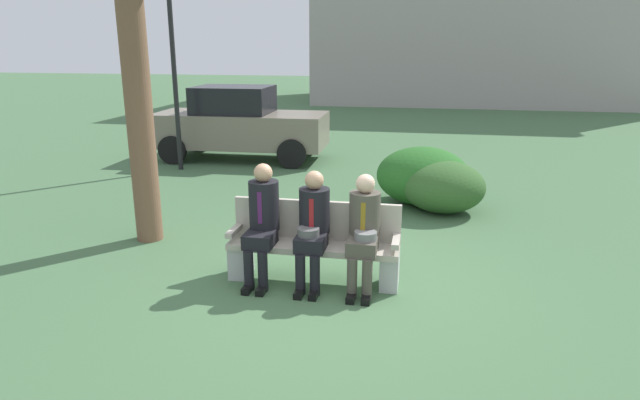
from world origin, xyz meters
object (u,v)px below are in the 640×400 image
object	(u,v)px
shrub_near_bench	(443,187)
parked_car_near	(239,123)
street_lamp	(173,60)
shrub_mid_lawn	(423,176)
seated_man_left	(262,217)
building_backdrop	(485,3)
seated_man_right	(364,227)
seated_man_middle	(313,223)
park_bench	(314,244)

from	to	relation	value
shrub_near_bench	parked_car_near	size ratio (longest dim) A/B	0.34
street_lamp	shrub_mid_lawn	bearing A→B (deg)	-18.21
seated_man_left	shrub_mid_lawn	bearing A→B (deg)	63.62
shrub_mid_lawn	building_backdrop	xyz separation A→B (m)	(2.37, 18.09, 3.86)
seated_man_left	seated_man_right	bearing A→B (deg)	-0.63
seated_man_middle	street_lamp	distance (m)	6.73
seated_man_middle	seated_man_right	bearing A→B (deg)	-0.13
park_bench	shrub_near_bench	distance (m)	3.34
seated_man_left	building_backdrop	distance (m)	22.28
seated_man_left	seated_man_right	world-z (taller)	seated_man_left
seated_man_left	shrub_near_bench	size ratio (longest dim) A/B	1.02
park_bench	seated_man_middle	bearing A→B (deg)	-86.35
seated_man_left	shrub_near_bench	xyz separation A→B (m)	(2.07, 3.10, -0.34)
seated_man_left	street_lamp	bearing A→B (deg)	123.14
park_bench	building_backdrop	world-z (taller)	building_backdrop
street_lamp	seated_man_middle	bearing A→B (deg)	-52.68
seated_man_middle	park_bench	bearing A→B (deg)	93.65
seated_man_middle	building_backdrop	xyz separation A→B (m)	(3.53, 21.61, 3.62)
seated_man_middle	street_lamp	world-z (taller)	street_lamp
parked_car_near	building_backdrop	distance (m)	16.87
park_bench	shrub_mid_lawn	world-z (taller)	shrub_mid_lawn
seated_man_middle	seated_man_right	size ratio (longest dim) A/B	1.01
park_bench	shrub_mid_lawn	size ratio (longest dim) A/B	1.25
street_lamp	parked_car_near	bearing A→B (deg)	54.22
seated_man_left	parked_car_near	size ratio (longest dim) A/B	0.34
seated_man_left	building_backdrop	xyz separation A→B (m)	(4.11, 21.60, 3.59)
seated_man_left	seated_man_middle	bearing A→B (deg)	-1.12
parked_car_near	park_bench	bearing A→B (deg)	-64.38
seated_man_left	street_lamp	world-z (taller)	street_lamp
shrub_mid_lawn	seated_man_left	bearing A→B (deg)	-116.38
shrub_near_bench	street_lamp	xyz separation A→B (m)	(-5.46, 2.09, 1.87)
seated_man_right	shrub_near_bench	bearing A→B (deg)	73.35
seated_man_left	parked_car_near	xyz separation A→B (m)	(-2.47, 6.47, 0.09)
street_lamp	building_backdrop	world-z (taller)	building_backdrop
seated_man_middle	building_backdrop	world-z (taller)	building_backdrop
parked_car_near	shrub_near_bench	bearing A→B (deg)	-36.51
seated_man_middle	building_backdrop	size ratio (longest dim) A/B	0.08
park_bench	seated_man_right	bearing A→B (deg)	-13.21
shrub_mid_lawn	building_backdrop	size ratio (longest dim) A/B	0.10
seated_man_left	seated_man_right	xyz separation A→B (m)	(1.14, -0.01, -0.04)
shrub_near_bench	shrub_mid_lawn	world-z (taller)	shrub_mid_lawn
shrub_mid_lawn	park_bench	bearing A→B (deg)	-109.06
seated_man_right	parked_car_near	size ratio (longest dim) A/B	0.32
parked_car_near	street_lamp	size ratio (longest dim) A/B	1.05
parked_car_near	building_backdrop	xyz separation A→B (m)	(6.58, 15.13, 3.50)
building_backdrop	seated_man_middle	bearing A→B (deg)	-99.27
seated_man_right	shrub_mid_lawn	distance (m)	3.58
seated_man_left	street_lamp	size ratio (longest dim) A/B	0.36
seated_man_left	seated_man_middle	xyz separation A→B (m)	(0.58, -0.01, -0.03)
seated_man_middle	seated_man_right	distance (m)	0.56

